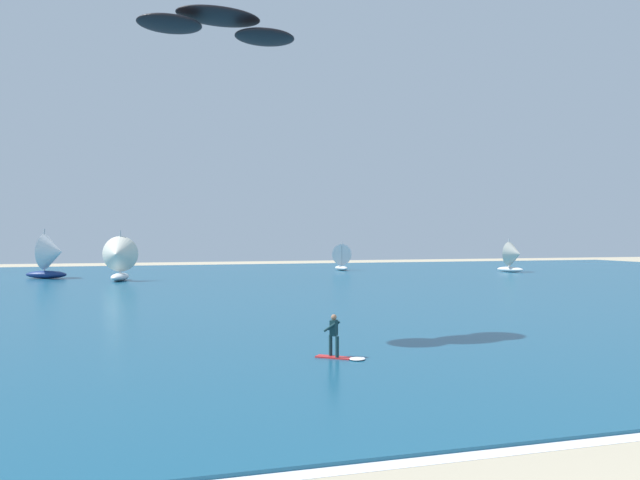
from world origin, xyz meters
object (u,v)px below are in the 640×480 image
at_px(kite, 219,25).
at_px(sailboat_mid_left, 52,256).
at_px(sailboat_center_horizon, 340,257).
at_px(kitesurfer, 339,342).
at_px(sailboat_far_left, 514,257).
at_px(sailboat_trailing, 118,258).

xyz_separation_m(kite, sailboat_mid_left, (-12.85, 45.53, -11.61)).
xyz_separation_m(kite, sailboat_center_horizon, (22.85, 52.56, -12.27)).
bearing_deg(kite, sailboat_center_horizon, 66.50).
relative_size(kitesurfer, sailboat_center_horizon, 0.47).
xyz_separation_m(sailboat_mid_left, sailboat_far_left, (55.86, -3.89, -0.49)).
bearing_deg(sailboat_trailing, kite, -81.77).
bearing_deg(sailboat_trailing, kitesurfer, -77.89).
relative_size(kite, sailboat_far_left, 1.68).
distance_m(kite, sailboat_trailing, 41.30).
bearing_deg(sailboat_center_horizon, kitesurfer, -108.11).
bearing_deg(sailboat_center_horizon, sailboat_trailing, -154.88).
relative_size(sailboat_center_horizon, sailboat_trailing, 0.77).
relative_size(kitesurfer, kite, 0.25).
bearing_deg(sailboat_trailing, sailboat_far_left, 2.87).
bearing_deg(kitesurfer, kite, 125.91).
bearing_deg(kite, sailboat_far_left, 44.07).
height_order(sailboat_mid_left, sailboat_center_horizon, sailboat_mid_left).
distance_m(sailboat_center_horizon, sailboat_far_left, 22.92).
bearing_deg(sailboat_center_horizon, sailboat_far_left, -28.48).
bearing_deg(kite, sailboat_trailing, 98.23).
distance_m(kitesurfer, sailboat_far_left, 61.17).
distance_m(kite, sailboat_mid_left, 48.71).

